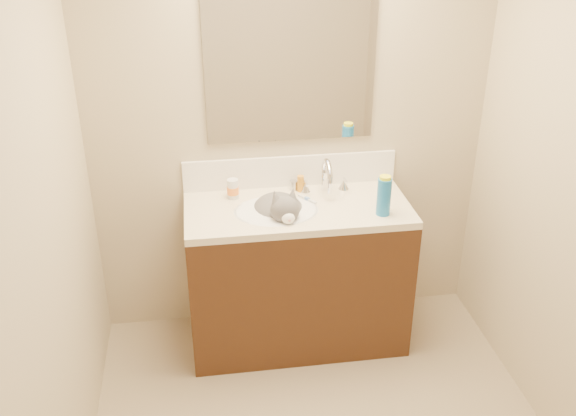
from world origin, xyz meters
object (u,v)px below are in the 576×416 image
object	(u,v)px
vanity_cabinet	(297,277)
amber_bottle	(301,184)
cat	(280,213)
faucet	(326,179)
pill_bottle	(233,189)
basin	(276,222)
spray_can	(384,197)
silver_jar	(294,185)

from	to	relation	value
vanity_cabinet	amber_bottle	distance (m)	0.53
cat	amber_bottle	distance (m)	0.25
faucet	pill_bottle	xyz separation A→B (m)	(-0.51, 0.02, -0.03)
basin	faucet	bearing A→B (deg)	29.12
faucet	cat	bearing A→B (deg)	-152.54
basin	cat	bearing A→B (deg)	45.64
pill_bottle	amber_bottle	size ratio (longest dim) A/B	1.18
vanity_cabinet	spray_can	distance (m)	0.71
cat	pill_bottle	xyz separation A→B (m)	(-0.23, 0.16, 0.08)
cat	vanity_cabinet	bearing A→B (deg)	-2.26
faucet	spray_can	size ratio (longest dim) A/B	1.41
vanity_cabinet	basin	size ratio (longest dim) A/B	2.67
vanity_cabinet	basin	xyz separation A→B (m)	(-0.12, -0.03, 0.38)
faucet	pill_bottle	distance (m)	0.51
cat	amber_bottle	world-z (taller)	cat
silver_jar	spray_can	size ratio (longest dim) A/B	0.27
pill_bottle	spray_can	bearing A→B (deg)	-21.98
spray_can	basin	bearing A→B (deg)	167.41
basin	spray_can	size ratio (longest dim) A/B	2.26
basin	amber_bottle	size ratio (longest dim) A/B	4.85
cat	spray_can	size ratio (longest dim) A/B	2.10
vanity_cabinet	basin	world-z (taller)	basin
amber_bottle	spray_can	distance (m)	0.51
faucet	cat	distance (m)	0.33
silver_jar	faucet	bearing A→B (deg)	-23.27
faucet	silver_jar	world-z (taller)	faucet
vanity_cabinet	spray_can	world-z (taller)	spray_can
basin	pill_bottle	bearing A→B (deg)	139.17
pill_bottle	cat	bearing A→B (deg)	-34.44
vanity_cabinet	faucet	distance (m)	0.58
faucet	cat	size ratio (longest dim) A/B	0.67
vanity_cabinet	silver_jar	world-z (taller)	silver_jar
vanity_cabinet	pill_bottle	world-z (taller)	pill_bottle
faucet	spray_can	xyz separation A→B (m)	(0.24, -0.29, 0.01)
basin	amber_bottle	world-z (taller)	amber_bottle
amber_bottle	spray_can	xyz separation A→B (m)	(0.38, -0.34, 0.05)
amber_bottle	vanity_cabinet	bearing A→B (deg)	-103.83
basin	faucet	xyz separation A→B (m)	(0.30, 0.17, 0.16)
cat	silver_jar	distance (m)	0.25
amber_bottle	silver_jar	bearing A→B (deg)	143.03
cat	silver_jar	bearing A→B (deg)	56.93
silver_jar	spray_can	bearing A→B (deg)	-41.24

